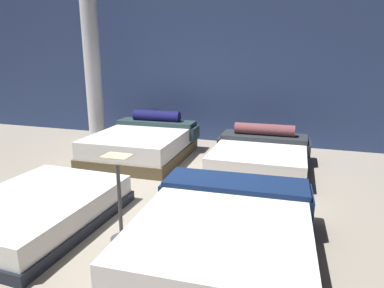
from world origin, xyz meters
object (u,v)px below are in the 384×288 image
bed_0 (37,210)px  bed_1 (224,235)px  price_sign (120,209)px  support_pillar (92,64)px  bed_3 (260,156)px  bed_2 (143,144)px

bed_0 → bed_1: bed_1 is taller
price_sign → support_pillar: (-2.70, 3.68, 1.39)m
bed_3 → support_pillar: size_ratio=0.55×
bed_2 → support_pillar: bearing=149.5°
bed_3 → bed_2: bearing=179.9°
bed_0 → price_sign: 1.13m
support_pillar → bed_3: bearing=-12.5°
bed_2 → bed_3: 2.24m
bed_0 → bed_3: size_ratio=1.03×
bed_3 → price_sign: price_sign is taller
bed_0 → bed_3: bearing=52.8°
bed_1 → bed_2: 3.58m
price_sign → bed_3: bearing=68.5°
bed_1 → bed_0: bearing=177.5°
bed_3 → price_sign: (-1.12, -2.83, 0.13)m
bed_2 → bed_3: bearing=-1.2°
bed_3 → bed_1: bearing=-90.6°
price_sign → support_pillar: support_pillar is taller
bed_1 → price_sign: size_ratio=2.33×
bed_3 → price_sign: bearing=-112.1°
bed_1 → price_sign: 1.12m
bed_2 → price_sign: 3.03m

